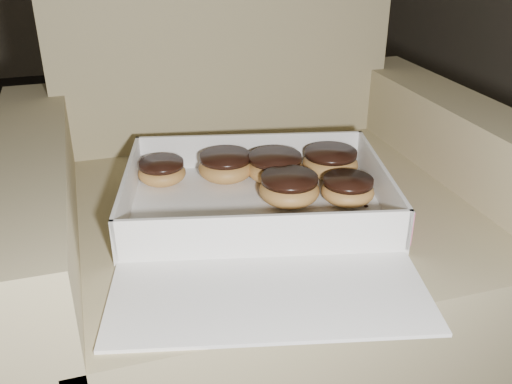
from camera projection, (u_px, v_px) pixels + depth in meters
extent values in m
cube|color=#91865D|center=(266.00, 290.00, 1.02)|extent=(0.65, 0.65, 0.38)
cube|color=#91865D|center=(220.00, 17.00, 1.09)|extent=(0.65, 0.13, 0.47)
cube|color=#91865D|center=(54.00, 297.00, 0.90)|extent=(0.11, 0.65, 0.51)
cube|color=#91865D|center=(443.00, 230.00, 1.09)|extent=(0.11, 0.65, 0.51)
cube|color=white|center=(256.00, 206.00, 0.90)|extent=(0.45, 0.38, 0.01)
cube|color=white|center=(250.00, 150.00, 1.01)|extent=(0.39, 0.10, 0.06)
cube|color=white|center=(264.00, 235.00, 0.75)|extent=(0.39, 0.10, 0.06)
cube|color=white|center=(128.00, 190.00, 0.87)|extent=(0.07, 0.29, 0.06)
cube|color=white|center=(380.00, 182.00, 0.89)|extent=(0.07, 0.29, 0.06)
cube|color=#CC527C|center=(383.00, 182.00, 0.89)|extent=(0.07, 0.29, 0.05)
cube|color=white|center=(269.00, 296.00, 0.69)|extent=(0.42, 0.25, 0.01)
ellipsoid|color=#C68045|center=(289.00, 190.00, 0.89)|extent=(0.09, 0.09, 0.05)
cylinder|color=black|center=(290.00, 179.00, 0.88)|extent=(0.09, 0.09, 0.01)
ellipsoid|color=#C68045|center=(162.00, 173.00, 0.95)|extent=(0.08, 0.08, 0.04)
cylinder|color=black|center=(161.00, 164.00, 0.94)|extent=(0.07, 0.07, 0.01)
ellipsoid|color=#C68045|center=(275.00, 169.00, 0.96)|extent=(0.10, 0.10, 0.05)
cylinder|color=black|center=(275.00, 158.00, 0.95)|extent=(0.09, 0.09, 0.01)
ellipsoid|color=#C68045|center=(330.00, 164.00, 0.97)|extent=(0.10, 0.10, 0.05)
cylinder|color=black|center=(331.00, 153.00, 0.97)|extent=(0.09, 0.09, 0.01)
ellipsoid|color=#C68045|center=(226.00, 168.00, 0.96)|extent=(0.09, 0.09, 0.04)
cylinder|color=black|center=(226.00, 157.00, 0.95)|extent=(0.09, 0.09, 0.01)
ellipsoid|color=#C68045|center=(348.00, 191.00, 0.89)|extent=(0.08, 0.08, 0.04)
cylinder|color=black|center=(348.00, 181.00, 0.88)|extent=(0.08, 0.08, 0.01)
ellipsoid|color=black|center=(366.00, 206.00, 0.88)|extent=(0.01, 0.01, 0.00)
ellipsoid|color=black|center=(370.00, 230.00, 0.82)|extent=(0.01, 0.01, 0.00)
ellipsoid|color=black|center=(349.00, 215.00, 0.86)|extent=(0.01, 0.01, 0.00)
ellipsoid|color=black|center=(314.00, 228.00, 0.82)|extent=(0.01, 0.01, 0.00)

